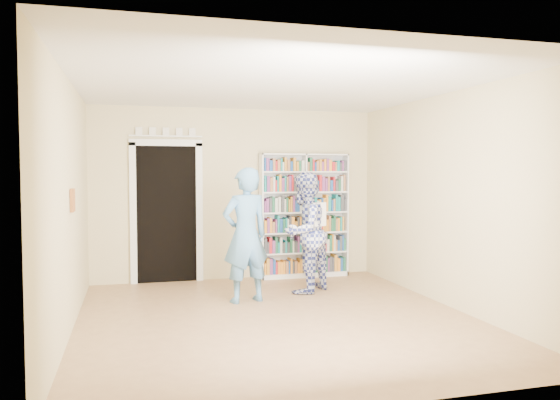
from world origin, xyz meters
name	(u,v)px	position (x,y,z in m)	size (l,w,h in m)	color
floor	(277,318)	(0.00, 0.00, 0.00)	(5.00, 5.00, 0.00)	#936947
ceiling	(277,84)	(0.00, 0.00, 2.70)	(5.00, 5.00, 0.00)	white
wall_back	(237,194)	(0.00, 2.50, 1.35)	(4.50, 4.50, 0.00)	beige
wall_left	(69,206)	(-2.25, 0.00, 1.35)	(5.00, 5.00, 0.00)	beige
wall_right	(449,200)	(2.25, 0.00, 1.35)	(5.00, 5.00, 0.00)	beige
bookshelf	(304,215)	(1.08, 2.34, 1.01)	(1.45, 0.27, 1.99)	white
doorway	(167,206)	(-1.10, 2.48, 1.18)	(1.10, 0.08, 2.43)	black
wall_art	(73,200)	(-2.23, 0.20, 1.40)	(0.03, 0.25, 0.25)	brown
man_blue	(246,235)	(-0.19, 0.89, 0.88)	(0.64, 0.42, 1.76)	#578FC1
man_plaid	(304,232)	(0.73, 1.25, 0.85)	(0.83, 0.64, 1.70)	navy
paper_sheet	(320,214)	(0.89, 1.06, 1.12)	(0.23, 0.01, 0.33)	white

